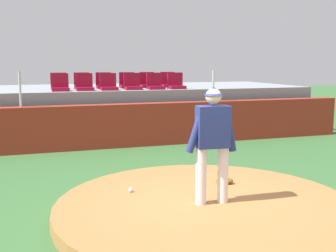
{
  "coord_description": "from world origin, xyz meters",
  "views": [
    {
      "loc": [
        -2.4,
        -5.52,
        2.31
      ],
      "look_at": [
        0.0,
        1.91,
        1.1
      ],
      "focal_mm": 43.48,
      "sensor_mm": 36.0,
      "label": 1
    }
  ],
  "objects_px": {
    "baseball": "(130,190)",
    "fielding_glove": "(225,181)",
    "stadium_chair_11": "(168,82)",
    "stadium_chair_3": "(133,84)",
    "stadium_chair_0": "(60,86)",
    "stadium_chair_7": "(82,84)",
    "stadium_chair_1": "(85,85)",
    "stadium_chair_5": "(176,84)",
    "stadium_chair_9": "(127,83)",
    "stadium_chair_4": "(155,84)",
    "pitcher": "(213,136)",
    "stadium_chair_2": "(109,85)",
    "stadium_chair_10": "(147,83)",
    "stadium_chair_6": "(59,84)",
    "stadium_chair_8": "(104,83)"
  },
  "relations": [
    {
      "from": "baseball",
      "to": "stadium_chair_5",
      "type": "relative_size",
      "value": 0.15
    },
    {
      "from": "pitcher",
      "to": "stadium_chair_4",
      "type": "bearing_deg",
      "value": 86.02
    },
    {
      "from": "stadium_chair_0",
      "to": "stadium_chair_4",
      "type": "distance_m",
      "value": 2.81
    },
    {
      "from": "stadium_chair_6",
      "to": "stadium_chair_8",
      "type": "relative_size",
      "value": 1.0
    },
    {
      "from": "fielding_glove",
      "to": "stadium_chair_6",
      "type": "bearing_deg",
      "value": -43.95
    },
    {
      "from": "baseball",
      "to": "stadium_chair_0",
      "type": "distance_m",
      "value": 5.89
    },
    {
      "from": "baseball",
      "to": "stadium_chair_9",
      "type": "distance_m",
      "value": 6.83
    },
    {
      "from": "stadium_chair_4",
      "to": "stadium_chair_8",
      "type": "bearing_deg",
      "value": -33.05
    },
    {
      "from": "stadium_chair_3",
      "to": "stadium_chair_4",
      "type": "height_order",
      "value": "same"
    },
    {
      "from": "stadium_chair_1",
      "to": "stadium_chair_2",
      "type": "xyz_separation_m",
      "value": [
        0.69,
        -0.04,
        0.0
      ]
    },
    {
      "from": "stadium_chair_1",
      "to": "stadium_chair_9",
      "type": "xyz_separation_m",
      "value": [
        1.44,
        0.87,
        0.0
      ]
    },
    {
      "from": "stadium_chair_9",
      "to": "stadium_chair_11",
      "type": "relative_size",
      "value": 1.0
    },
    {
      "from": "stadium_chair_5",
      "to": "stadium_chair_2",
      "type": "bearing_deg",
      "value": -0.22
    },
    {
      "from": "stadium_chair_3",
      "to": "baseball",
      "type": "bearing_deg",
      "value": 76.56
    },
    {
      "from": "stadium_chair_1",
      "to": "stadium_chair_4",
      "type": "xyz_separation_m",
      "value": [
        2.12,
        -0.04,
        0.0
      ]
    },
    {
      "from": "stadium_chair_2",
      "to": "baseball",
      "type": "bearing_deg",
      "value": 83.66
    },
    {
      "from": "baseball",
      "to": "stadium_chair_2",
      "type": "height_order",
      "value": "stadium_chair_2"
    },
    {
      "from": "stadium_chair_5",
      "to": "stadium_chair_9",
      "type": "bearing_deg",
      "value": -34.0
    },
    {
      "from": "stadium_chair_0",
      "to": "stadium_chair_9",
      "type": "distance_m",
      "value": 2.3
    },
    {
      "from": "stadium_chair_9",
      "to": "stadium_chair_11",
      "type": "distance_m",
      "value": 1.4
    },
    {
      "from": "baseball",
      "to": "stadium_chair_7",
      "type": "bearing_deg",
      "value": 90.38
    },
    {
      "from": "stadium_chair_8",
      "to": "stadium_chair_7",
      "type": "bearing_deg",
      "value": -0.8
    },
    {
      "from": "pitcher",
      "to": "stadium_chair_2",
      "type": "xyz_separation_m",
      "value": [
        -0.44,
        6.52,
        0.45
      ]
    },
    {
      "from": "stadium_chair_3",
      "to": "stadium_chair_4",
      "type": "relative_size",
      "value": 1.0
    },
    {
      "from": "stadium_chair_5",
      "to": "stadium_chair_8",
      "type": "height_order",
      "value": "same"
    },
    {
      "from": "fielding_glove",
      "to": "stadium_chair_7",
      "type": "distance_m",
      "value": 6.98
    },
    {
      "from": "stadium_chair_11",
      "to": "stadium_chair_3",
      "type": "bearing_deg",
      "value": 32.23
    },
    {
      "from": "baseball",
      "to": "stadium_chair_1",
      "type": "height_order",
      "value": "stadium_chair_1"
    },
    {
      "from": "stadium_chair_4",
      "to": "stadium_chair_10",
      "type": "relative_size",
      "value": 1.0
    },
    {
      "from": "stadium_chair_5",
      "to": "stadium_chair_9",
      "type": "relative_size",
      "value": 1.0
    },
    {
      "from": "baseball",
      "to": "stadium_chair_5",
      "type": "xyz_separation_m",
      "value": [
        2.73,
        5.62,
        1.44
      ]
    },
    {
      "from": "stadium_chair_6",
      "to": "stadium_chair_3",
      "type": "bearing_deg",
      "value": 156.76
    },
    {
      "from": "baseball",
      "to": "stadium_chair_11",
      "type": "height_order",
      "value": "stadium_chair_11"
    },
    {
      "from": "stadium_chair_5",
      "to": "stadium_chair_6",
      "type": "bearing_deg",
      "value": -15.14
    },
    {
      "from": "pitcher",
      "to": "stadium_chair_10",
      "type": "distance_m",
      "value": 7.51
    },
    {
      "from": "stadium_chair_1",
      "to": "stadium_chair_4",
      "type": "height_order",
      "value": "same"
    },
    {
      "from": "stadium_chair_2",
      "to": "stadium_chair_11",
      "type": "distance_m",
      "value": 2.34
    },
    {
      "from": "stadium_chair_4",
      "to": "baseball",
      "type": "bearing_deg",
      "value": 69.95
    },
    {
      "from": "stadium_chair_4",
      "to": "stadium_chair_1",
      "type": "bearing_deg",
      "value": -0.99
    },
    {
      "from": "baseball",
      "to": "stadium_chair_11",
      "type": "xyz_separation_m",
      "value": [
        2.78,
        6.56,
        1.44
      ]
    },
    {
      "from": "stadium_chair_1",
      "to": "stadium_chair_11",
      "type": "bearing_deg",
      "value": -162.58
    },
    {
      "from": "stadium_chair_9",
      "to": "stadium_chair_11",
      "type": "height_order",
      "value": "same"
    },
    {
      "from": "baseball",
      "to": "stadium_chair_6",
      "type": "distance_m",
      "value": 6.76
    },
    {
      "from": "stadium_chair_11",
      "to": "stadium_chair_6",
      "type": "bearing_deg",
      "value": -0.08
    },
    {
      "from": "baseball",
      "to": "stadium_chair_10",
      "type": "xyz_separation_m",
      "value": [
        2.05,
        6.54,
        1.44
      ]
    },
    {
      "from": "stadium_chair_8",
      "to": "stadium_chair_9",
      "type": "height_order",
      "value": "same"
    },
    {
      "from": "stadium_chair_3",
      "to": "stadium_chair_11",
      "type": "distance_m",
      "value": 1.68
    },
    {
      "from": "stadium_chair_6",
      "to": "stadium_chair_10",
      "type": "relative_size",
      "value": 1.0
    },
    {
      "from": "baseball",
      "to": "fielding_glove",
      "type": "relative_size",
      "value": 0.25
    },
    {
      "from": "stadium_chair_0",
      "to": "stadium_chair_7",
      "type": "height_order",
      "value": "same"
    }
  ]
}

